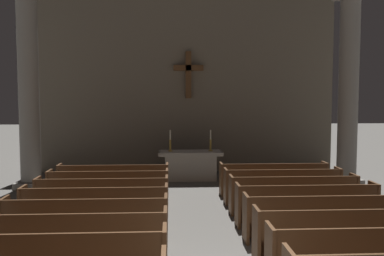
# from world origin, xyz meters

# --- Properties ---
(pew_left_row_3) EXTENTS (3.16, 0.50, 0.95)m
(pew_left_row_3) POSITION_xyz_m (-2.34, 1.94, 0.48)
(pew_left_row_3) COLOR brown
(pew_left_row_3) RESTS_ON ground
(pew_left_row_4) EXTENTS (3.16, 0.50, 0.95)m
(pew_left_row_4) POSITION_xyz_m (-2.34, 2.93, 0.48)
(pew_left_row_4) COLOR brown
(pew_left_row_4) RESTS_ON ground
(pew_left_row_5) EXTENTS (3.16, 0.50, 0.95)m
(pew_left_row_5) POSITION_xyz_m (-2.34, 3.92, 0.48)
(pew_left_row_5) COLOR brown
(pew_left_row_5) RESTS_ON ground
(pew_left_row_6) EXTENTS (3.16, 0.50, 0.95)m
(pew_left_row_6) POSITION_xyz_m (-2.34, 4.90, 0.48)
(pew_left_row_6) COLOR brown
(pew_left_row_6) RESTS_ON ground
(pew_left_row_7) EXTENTS (3.16, 0.50, 0.95)m
(pew_left_row_7) POSITION_xyz_m (-2.34, 5.89, 0.48)
(pew_left_row_7) COLOR brown
(pew_left_row_7) RESTS_ON ground
(pew_left_row_8) EXTENTS (3.16, 0.50, 0.95)m
(pew_left_row_8) POSITION_xyz_m (-2.34, 6.88, 0.48)
(pew_left_row_8) COLOR brown
(pew_left_row_8) RESTS_ON ground
(pew_right_row_2) EXTENTS (3.16, 0.50, 0.95)m
(pew_right_row_2) POSITION_xyz_m (2.34, 0.95, 0.48)
(pew_right_row_2) COLOR brown
(pew_right_row_2) RESTS_ON ground
(pew_right_row_3) EXTENTS (3.16, 0.50, 0.95)m
(pew_right_row_3) POSITION_xyz_m (2.34, 1.94, 0.48)
(pew_right_row_3) COLOR brown
(pew_right_row_3) RESTS_ON ground
(pew_right_row_4) EXTENTS (3.16, 0.50, 0.95)m
(pew_right_row_4) POSITION_xyz_m (2.34, 2.93, 0.48)
(pew_right_row_4) COLOR brown
(pew_right_row_4) RESTS_ON ground
(pew_right_row_5) EXTENTS (3.16, 0.50, 0.95)m
(pew_right_row_5) POSITION_xyz_m (2.34, 3.92, 0.48)
(pew_right_row_5) COLOR brown
(pew_right_row_5) RESTS_ON ground
(pew_right_row_6) EXTENTS (3.16, 0.50, 0.95)m
(pew_right_row_6) POSITION_xyz_m (2.34, 4.90, 0.48)
(pew_right_row_6) COLOR brown
(pew_right_row_6) RESTS_ON ground
(pew_right_row_7) EXTENTS (3.16, 0.50, 0.95)m
(pew_right_row_7) POSITION_xyz_m (2.34, 5.89, 0.48)
(pew_right_row_7) COLOR brown
(pew_right_row_7) RESTS_ON ground
(pew_right_row_8) EXTENTS (3.16, 0.50, 0.95)m
(pew_right_row_8) POSITION_xyz_m (2.34, 6.88, 0.48)
(pew_right_row_8) COLOR brown
(pew_right_row_8) RESTS_ON ground
(column_left_second) EXTENTS (0.95, 0.95, 6.22)m
(column_left_second) POSITION_xyz_m (-5.13, 8.22, 3.03)
(column_left_second) COLOR gray
(column_left_second) RESTS_ON ground
(column_right_second) EXTENTS (0.95, 0.95, 6.22)m
(column_right_second) POSITION_xyz_m (5.13, 8.22, 3.03)
(column_right_second) COLOR gray
(column_right_second) RESTS_ON ground
(altar) EXTENTS (2.20, 0.90, 1.01)m
(altar) POSITION_xyz_m (0.00, 9.18, 0.53)
(altar) COLOR #A8A399
(altar) RESTS_ON ground
(candlestick_left) EXTENTS (0.16, 0.16, 0.73)m
(candlestick_left) POSITION_xyz_m (-0.70, 9.18, 1.25)
(candlestick_left) COLOR #B79338
(candlestick_left) RESTS_ON altar
(candlestick_right) EXTENTS (0.16, 0.16, 0.73)m
(candlestick_right) POSITION_xyz_m (0.70, 9.18, 1.25)
(candlestick_right) COLOR #B79338
(candlestick_right) RESTS_ON altar
(apse_with_cross) EXTENTS (11.26, 0.46, 6.77)m
(apse_with_cross) POSITION_xyz_m (0.00, 10.96, 3.39)
(apse_with_cross) COLOR #706656
(apse_with_cross) RESTS_ON ground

